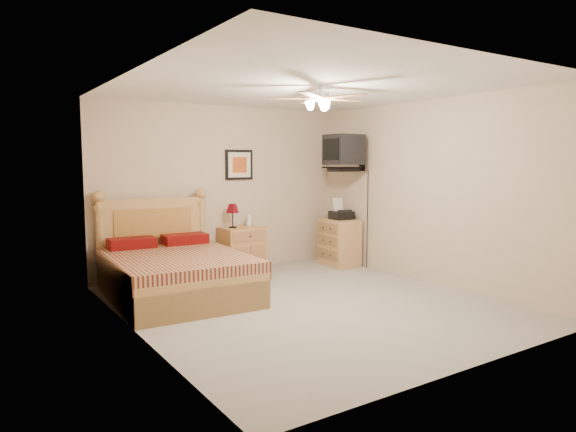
# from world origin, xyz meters

# --- Properties ---
(floor) EXTENTS (4.50, 4.50, 0.00)m
(floor) POSITION_xyz_m (0.00, 0.00, 0.00)
(floor) COLOR gray
(floor) RESTS_ON ground
(ceiling) EXTENTS (4.00, 4.50, 0.04)m
(ceiling) POSITION_xyz_m (0.00, 0.00, 2.50)
(ceiling) COLOR white
(ceiling) RESTS_ON ground
(wall_back) EXTENTS (4.00, 0.04, 2.50)m
(wall_back) POSITION_xyz_m (0.00, 2.25, 1.25)
(wall_back) COLOR #C2AA8F
(wall_back) RESTS_ON ground
(wall_front) EXTENTS (4.00, 0.04, 2.50)m
(wall_front) POSITION_xyz_m (0.00, -2.25, 1.25)
(wall_front) COLOR #C2AA8F
(wall_front) RESTS_ON ground
(wall_left) EXTENTS (0.04, 4.50, 2.50)m
(wall_left) POSITION_xyz_m (-2.00, 0.00, 1.25)
(wall_left) COLOR #C2AA8F
(wall_left) RESTS_ON ground
(wall_right) EXTENTS (0.04, 4.50, 2.50)m
(wall_right) POSITION_xyz_m (2.00, 0.00, 1.25)
(wall_right) COLOR #C2AA8F
(wall_right) RESTS_ON ground
(bed) EXTENTS (1.62, 2.07, 1.30)m
(bed) POSITION_xyz_m (-1.19, 1.12, 0.65)
(bed) COLOR #B6884B
(bed) RESTS_ON ground
(nightstand) EXTENTS (0.64, 0.48, 0.68)m
(nightstand) POSITION_xyz_m (0.19, 2.00, 0.34)
(nightstand) COLOR #BF7A43
(nightstand) RESTS_ON ground
(table_lamp) EXTENTS (0.25, 0.25, 0.36)m
(table_lamp) POSITION_xyz_m (0.04, 2.02, 0.86)
(table_lamp) COLOR #620711
(table_lamp) RESTS_ON nightstand
(lotion_bottle) EXTENTS (0.10, 0.10, 0.22)m
(lotion_bottle) POSITION_xyz_m (0.34, 2.06, 0.79)
(lotion_bottle) COLOR silver
(lotion_bottle) RESTS_ON nightstand
(framed_picture) EXTENTS (0.46, 0.04, 0.46)m
(framed_picture) POSITION_xyz_m (0.27, 2.23, 1.62)
(framed_picture) COLOR black
(framed_picture) RESTS_ON wall_back
(dresser) EXTENTS (0.49, 0.67, 0.75)m
(dresser) POSITION_xyz_m (1.73, 1.59, 0.38)
(dresser) COLOR tan
(dresser) RESTS_ON ground
(fax_machine) EXTENTS (0.35, 0.37, 0.34)m
(fax_machine) POSITION_xyz_m (1.75, 1.56, 0.92)
(fax_machine) COLOR black
(fax_machine) RESTS_ON dresser
(magazine_lower) EXTENTS (0.21, 0.28, 0.03)m
(magazine_lower) POSITION_xyz_m (1.73, 1.78, 0.77)
(magazine_lower) COLOR beige
(magazine_lower) RESTS_ON dresser
(magazine_upper) EXTENTS (0.27, 0.29, 0.02)m
(magazine_upper) POSITION_xyz_m (1.72, 1.80, 0.79)
(magazine_upper) COLOR gray
(magazine_upper) RESTS_ON magazine_lower
(wall_tv) EXTENTS (0.56, 0.46, 0.58)m
(wall_tv) POSITION_xyz_m (1.75, 1.34, 1.81)
(wall_tv) COLOR black
(wall_tv) RESTS_ON wall_right
(ceiling_fan) EXTENTS (1.14, 1.14, 0.28)m
(ceiling_fan) POSITION_xyz_m (0.00, -0.20, 2.36)
(ceiling_fan) COLOR silver
(ceiling_fan) RESTS_ON ceiling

